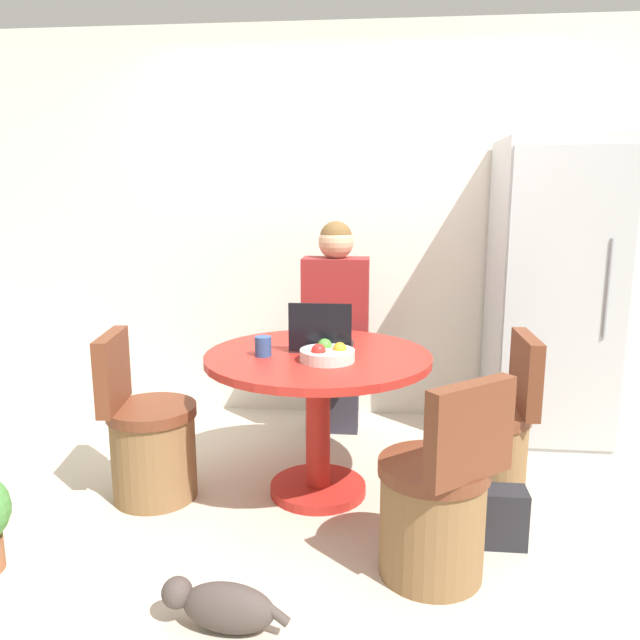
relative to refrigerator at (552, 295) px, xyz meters
The scene contains 13 objects.
ground_plane 1.88m from the refrigerator, 139.72° to the right, with size 12.00×12.00×0.00m, color beige.
wall_back 1.36m from the refrigerator, 163.54° to the left, with size 7.00×0.06×2.60m.
refrigerator is the anchor object (origin of this frame).
dining_table 1.65m from the refrigerator, 146.36° to the right, with size 1.13×1.13×0.75m.
chair_right_side 1.18m from the refrigerator, 119.04° to the right, with size 0.45×0.45×0.86m.
chair_near_right_corner 1.85m from the refrigerator, 117.20° to the right, with size 0.51×0.52×0.86m.
chair_left_side 2.49m from the refrigerator, 155.03° to the right, with size 0.46×0.45×0.86m.
person_seated 1.32m from the refrigerator, behind, with size 0.40×0.37×1.37m.
laptop 1.57m from the refrigerator, 148.39° to the right, with size 0.31×0.24×0.25m.
fruit_bowl 1.64m from the refrigerator, 141.45° to the right, with size 0.26×0.26×0.09m.
coffee_cup 1.87m from the refrigerator, 148.88° to the right, with size 0.08×0.08×0.10m.
cat 2.64m from the refrigerator, 128.72° to the right, with size 0.48×0.18×0.18m.
handbag 1.60m from the refrigerator, 112.27° to the right, with size 0.30×0.14×0.26m.
Camera 1 is at (0.23, -2.81, 1.53)m, focal length 35.00 mm.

